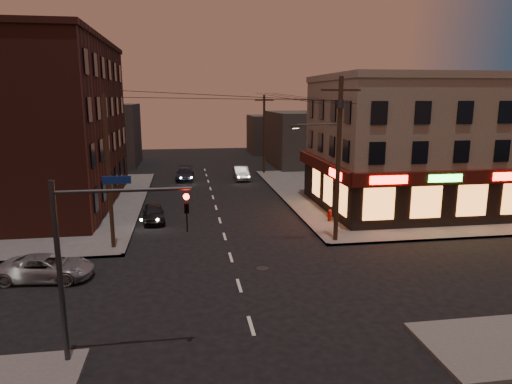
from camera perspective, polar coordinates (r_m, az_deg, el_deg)
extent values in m
plane|color=black|center=(22.57, -2.12, -11.61)|extent=(120.00, 120.00, 0.00)
cube|color=#514F4C|center=(45.40, 17.99, -0.04)|extent=(24.00, 28.00, 0.15)
cube|color=gray|center=(38.90, 19.45, 5.53)|extent=(15.00, 12.00, 10.00)
cube|color=gray|center=(38.74, 20.00, 13.27)|extent=(15.20, 12.20, 0.50)
cube|color=black|center=(34.35, 23.73, -1.15)|extent=(15.12, 0.25, 3.40)
cube|color=black|center=(36.49, 8.73, 0.45)|extent=(0.25, 12.12, 3.40)
cube|color=#42100A|center=(33.77, 24.25, 1.72)|extent=(15.60, 0.50, 0.90)
cube|color=#42100A|center=(36.09, 8.36, 3.24)|extent=(0.50, 12.60, 0.90)
cube|color=#FF140C|center=(30.96, 16.27, 1.46)|extent=(2.60, 0.06, 0.55)
cube|color=#FF140C|center=(35.59, 29.22, 1.72)|extent=(2.60, 0.06, 0.55)
cube|color=#26FF3F|center=(32.86, 22.60, 1.60)|extent=(2.40, 0.06, 0.50)
cube|color=#FF140C|center=(32.44, 9.88, 2.22)|extent=(0.06, 2.60, 0.55)
cube|color=orange|center=(33.89, 23.02, -1.08)|extent=(12.40, 0.08, 2.20)
cube|color=orange|center=(35.49, 8.98, 0.28)|extent=(0.08, 8.40, 2.20)
cube|color=#4B1F18|center=(41.44, -26.12, 7.44)|extent=(12.00, 20.00, 13.00)
cube|color=#3F3D3A|center=(61.06, 6.74, 6.63)|extent=(10.00, 12.00, 7.00)
cube|color=#3F3D3A|center=(63.65, -18.61, 6.76)|extent=(9.00, 10.00, 8.00)
cube|color=#3F3D3A|center=(74.22, 2.32, 7.23)|extent=(8.00, 8.00, 6.00)
cylinder|color=#382619|center=(28.19, 10.24, 3.85)|extent=(0.28, 0.28, 10.00)
cube|color=#382619|center=(27.92, 10.57, 12.42)|extent=(2.40, 0.12, 0.12)
cylinder|color=#333538|center=(27.93, 10.50, 10.77)|extent=(0.44, 0.44, 0.50)
cylinder|color=#333538|center=(27.57, 7.83, 8.35)|extent=(2.60, 0.10, 0.10)
cube|color=#333538|center=(27.21, 4.97, 8.16)|extent=(0.60, 0.25, 0.18)
cube|color=#FFD88C|center=(27.22, 4.97, 7.95)|extent=(0.35, 0.15, 0.04)
cylinder|color=#382619|center=(53.54, 1.01, 7.22)|extent=(0.26, 0.26, 9.00)
cylinder|color=#382619|center=(27.76, -17.94, 2.30)|extent=(0.24, 0.24, 9.00)
cylinder|color=#333538|center=(16.59, -23.30, -9.58)|extent=(0.18, 0.18, 6.40)
cylinder|color=#333538|center=(15.39, -16.21, 0.19)|extent=(4.40, 0.12, 0.12)
imported|color=black|center=(15.37, -8.69, -1.40)|extent=(0.16, 0.20, 1.00)
sphere|color=#FF0C05|center=(15.19, -8.72, -0.58)|extent=(0.20, 0.20, 0.20)
cube|color=navy|center=(15.35, -17.03, 1.45)|extent=(0.90, 0.05, 0.25)
imported|color=gray|center=(25.27, -24.74, -8.58)|extent=(4.76, 2.61, 1.26)
imported|color=black|center=(34.08, -12.69, -2.59)|extent=(1.90, 3.94, 1.30)
imported|color=slate|center=(50.22, -1.86, 2.38)|extent=(1.52, 4.34, 1.43)
imported|color=black|center=(50.45, -8.89, 2.23)|extent=(2.12, 4.69, 1.33)
cylinder|color=maroon|center=(33.42, 9.17, -3.02)|extent=(0.25, 0.25, 0.68)
sphere|color=maroon|center=(33.33, 9.19, -2.40)|extent=(0.27, 0.27, 0.27)
cylinder|color=maroon|center=(33.39, 9.18, -2.79)|extent=(0.37, 0.14, 0.14)
cylinder|color=maroon|center=(33.39, 9.18, -2.79)|extent=(0.14, 0.37, 0.14)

